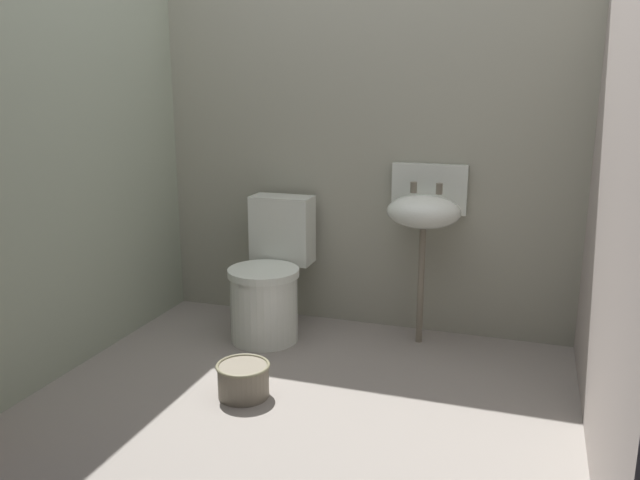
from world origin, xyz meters
TOP-DOWN VIEW (x-y plane):
  - ground_plane at (0.00, 0.00)m, footprint 2.85×2.48m
  - wall_back at (0.00, 1.09)m, footprint 2.85×0.10m
  - wall_left at (-1.28, 0.10)m, footprint 0.10×2.28m
  - wall_right at (1.28, 0.10)m, footprint 0.10×2.28m
  - toilet_near_wall at (-0.45, 0.69)m, footprint 0.40×0.59m
  - sink at (0.39, 0.88)m, footprint 0.42×0.35m
  - bucket at (-0.27, -0.06)m, footprint 0.25×0.25m

SIDE VIEW (x-z plane):
  - ground_plane at x=0.00m, z-range -0.08..0.00m
  - bucket at x=-0.27m, z-range 0.00..0.16m
  - toilet_near_wall at x=-0.45m, z-range -0.07..0.71m
  - sink at x=0.39m, z-range 0.26..1.25m
  - wall_back at x=0.00m, z-range 0.00..2.10m
  - wall_left at x=-1.28m, z-range 0.00..2.10m
  - wall_right at x=1.28m, z-range 0.00..2.10m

